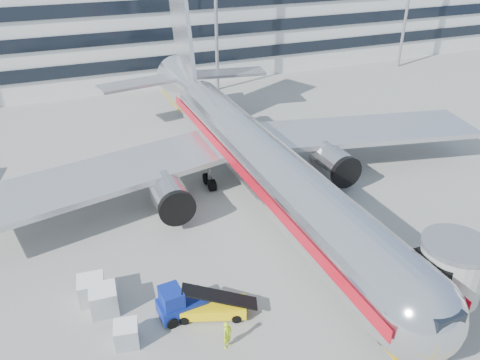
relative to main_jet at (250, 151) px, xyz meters
name	(u,v)px	position (x,y,z in m)	size (l,w,h in m)	color
ground	(313,265)	(0.00, -11.72, -4.23)	(180.00, 180.00, 0.00)	gray
lead_in_line	(257,200)	(0.00, -1.72, -4.23)	(0.25, 70.00, 0.01)	#DCAE0B
main_jet	(250,151)	(0.00, 0.00, 0.00)	(50.95, 48.70, 16.06)	silver
terminal	(138,22)	(0.00, 46.23, 3.57)	(150.00, 24.25, 15.60)	silver
belt_loader	(210,307)	(-8.71, -13.52, -3.59)	(4.86, 3.11, 2.28)	yellow
baggage_tug	(179,303)	(-10.57, -12.77, -3.25)	(3.12, 2.12, 2.25)	navy
cargo_container_left	(127,334)	(-14.11, -13.84, -3.48)	(1.64, 1.64, 1.50)	#AFB1B6
cargo_container_right	(92,290)	(-15.52, -9.26, -3.33)	(1.86, 1.86, 1.80)	#AFB1B6
cargo_container_front	(104,300)	(-14.93, -10.55, -3.32)	(1.85, 1.85, 1.82)	#AFB1B6
ramp_worker	(227,335)	(-8.66, -16.36, -3.28)	(0.70, 0.46, 1.91)	#B3DB17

